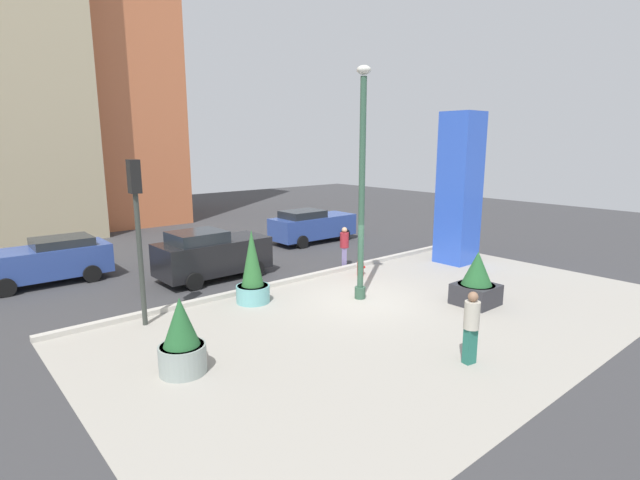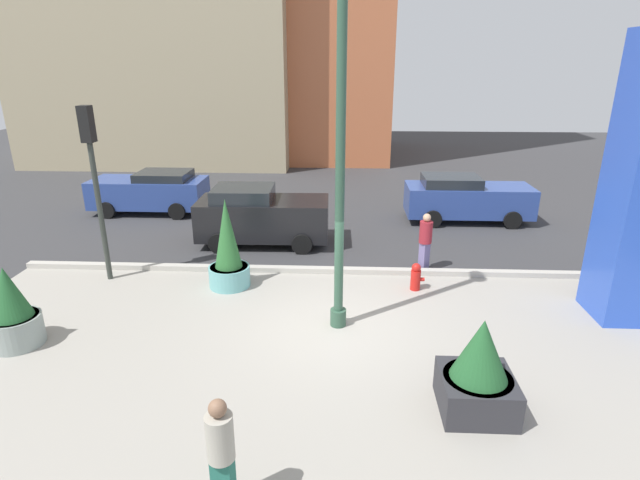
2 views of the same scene
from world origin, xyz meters
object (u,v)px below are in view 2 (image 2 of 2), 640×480
(car_curb_east, at_px, (261,216))
(lamp_post, at_px, (340,169))
(traffic_light_corner, at_px, (93,166))
(pedestrian_crossing, at_px, (221,451))
(potted_plant_mid_plaza, at_px, (228,252))
(pedestrian_by_curb, at_px, (425,239))
(car_passing_lane, at_px, (466,198))
(car_curb_west, at_px, (151,191))
(fire_hydrant, at_px, (416,277))
(potted_plant_by_pillar, at_px, (479,372))
(potted_plant_near_left, at_px, (12,312))

(car_curb_east, bearing_deg, lamp_post, -64.30)
(traffic_light_corner, relative_size, pedestrian_crossing, 2.65)
(potted_plant_mid_plaza, distance_m, pedestrian_by_curb, 5.50)
(potted_plant_mid_plaza, distance_m, traffic_light_corner, 4.06)
(traffic_light_corner, relative_size, car_passing_lane, 1.02)
(car_curb_west, xyz_separation_m, pedestrian_by_curb, (9.93, -5.40, 0.09))
(fire_hydrant, bearing_deg, potted_plant_by_pillar, -85.34)
(lamp_post, bearing_deg, car_curb_east, 115.70)
(lamp_post, bearing_deg, potted_plant_by_pillar, -49.70)
(potted_plant_by_pillar, relative_size, car_curb_east, 0.41)
(pedestrian_crossing, bearing_deg, car_curb_west, 113.78)
(potted_plant_by_pillar, relative_size, car_curb_west, 0.40)
(car_passing_lane, xyz_separation_m, pedestrian_crossing, (-6.08, -13.23, 0.11))
(potted_plant_near_left, bearing_deg, fire_hydrant, 19.59)
(car_curb_west, bearing_deg, potted_plant_by_pillar, -49.40)
(lamp_post, xyz_separation_m, traffic_light_corner, (-6.34, 2.30, -0.47))
(pedestrian_crossing, xyz_separation_m, pedestrian_by_curb, (3.85, 8.40, -0.04))
(pedestrian_crossing, bearing_deg, potted_plant_near_left, 143.72)
(lamp_post, distance_m, pedestrian_crossing, 5.88)
(pedestrian_crossing, bearing_deg, potted_plant_by_pillar, 30.25)
(potted_plant_by_pillar, xyz_separation_m, car_curb_east, (-4.97, 8.19, 0.19))
(traffic_light_corner, bearing_deg, car_curb_west, 100.35)
(potted_plant_by_pillar, height_order, car_curb_west, potted_plant_by_pillar)
(fire_hydrant, xyz_separation_m, car_curb_east, (-4.58, 3.39, 0.58))
(car_curb_west, bearing_deg, lamp_post, -49.30)
(car_passing_lane, bearing_deg, car_curb_west, 177.32)
(potted_plant_near_left, height_order, car_curb_east, car_curb_east)
(potted_plant_mid_plaza, distance_m, fire_hydrant, 4.96)
(car_curb_east, bearing_deg, potted_plant_mid_plaza, -95.71)
(car_curb_west, bearing_deg, car_curb_east, -34.37)
(lamp_post, relative_size, fire_hydrant, 9.87)
(fire_hydrant, height_order, car_curb_west, car_curb_west)
(potted_plant_mid_plaza, distance_m, car_curb_east, 3.40)
(potted_plant_mid_plaza, bearing_deg, fire_hydrant, 0.00)
(lamp_post, distance_m, traffic_light_corner, 6.76)
(lamp_post, distance_m, pedestrian_by_curb, 4.91)
(car_curb_east, height_order, pedestrian_by_curb, car_curb_east)
(fire_hydrant, relative_size, pedestrian_by_curb, 0.44)
(traffic_light_corner, relative_size, pedestrian_by_curb, 2.76)
(lamp_post, height_order, potted_plant_near_left, lamp_post)
(car_passing_lane, xyz_separation_m, car_curb_west, (-12.16, 0.57, -0.02))
(potted_plant_mid_plaza, xyz_separation_m, traffic_light_corner, (-3.42, 0.32, 2.17))
(potted_plant_by_pillar, bearing_deg, lamp_post, 130.30)
(lamp_post, relative_size, car_passing_lane, 1.62)
(car_curb_east, bearing_deg, pedestrian_crossing, -83.74)
(potted_plant_near_left, bearing_deg, car_curb_west, 94.33)
(traffic_light_corner, relative_size, car_curb_east, 1.10)
(traffic_light_corner, height_order, pedestrian_crossing, traffic_light_corner)
(potted_plant_by_pillar, height_order, fire_hydrant, potted_plant_by_pillar)
(traffic_light_corner, bearing_deg, car_curb_east, 39.24)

